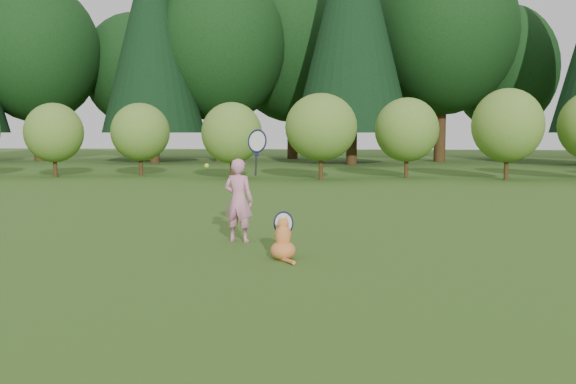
# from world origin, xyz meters

# --- Properties ---
(ground) EXTENTS (100.00, 100.00, 0.00)m
(ground) POSITION_xyz_m (0.00, 0.00, 0.00)
(ground) COLOR #255116
(ground) RESTS_ON ground
(shrub_row) EXTENTS (28.00, 3.00, 2.80)m
(shrub_row) POSITION_xyz_m (0.00, 13.00, 1.40)
(shrub_row) COLOR #537925
(shrub_row) RESTS_ON ground
(woodland_backdrop) EXTENTS (48.00, 10.00, 15.00)m
(woodland_backdrop) POSITION_xyz_m (0.00, 23.00, 7.50)
(woodland_backdrop) COLOR black
(woodland_backdrop) RESTS_ON ground
(child) EXTENTS (0.67, 0.42, 1.73)m
(child) POSITION_xyz_m (-0.48, 0.81, 0.61)
(child) COLOR pink
(child) RESTS_ON ground
(cat) EXTENTS (0.40, 0.67, 0.70)m
(cat) POSITION_xyz_m (0.27, -0.34, 0.26)
(cat) COLOR orange
(cat) RESTS_ON ground
(tennis_ball) EXTENTS (0.07, 0.07, 0.07)m
(tennis_ball) POSITION_xyz_m (-1.07, 1.36, 1.02)
(tennis_ball) COLOR #BEEE1C
(tennis_ball) RESTS_ON ground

